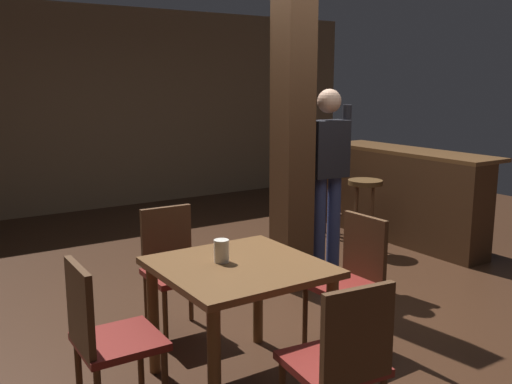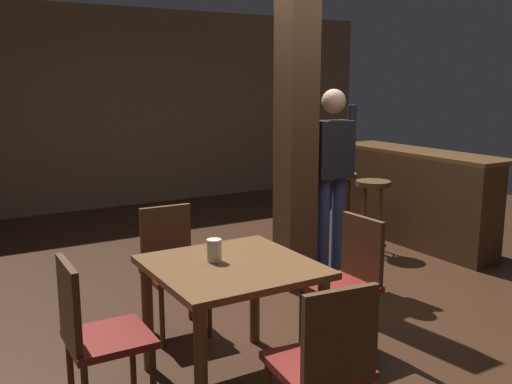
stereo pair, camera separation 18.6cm
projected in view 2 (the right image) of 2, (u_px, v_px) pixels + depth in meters
The scene contains 13 objects.
ground_plane at pixel (314, 306), 4.61m from camera, with size 10.80×10.80×0.00m, color #382114.
wall_back at pixel (129, 108), 8.14m from camera, with size 8.00×0.10×2.80m, color #756047.
pillar at pixel (296, 128), 4.81m from camera, with size 0.28×0.28×2.80m, color #4C301C.
dining_table at pixel (232, 285), 3.35m from camera, with size 0.91×0.91×0.74m.
chair_east at pixel (348, 276), 3.80m from camera, with size 0.43×0.43×0.89m.
chair_north at pixel (172, 263), 4.09m from camera, with size 0.43×0.43×0.89m.
chair_west at pixel (94, 331), 2.96m from camera, with size 0.43×0.43×0.89m.
chair_south at pixel (325, 361), 2.65m from camera, with size 0.46×0.46×0.89m.
napkin_cup at pixel (214, 250), 3.35m from camera, with size 0.09×0.09×0.13m, color silver.
standing_person at pixel (332, 171), 5.02m from camera, with size 0.47×0.23×1.72m.
bar_counter at pixel (411, 196), 6.32m from camera, with size 0.56×2.13×1.04m.
bar_stool_near at pixel (373, 199), 5.96m from camera, with size 0.36×0.36×0.77m.
bar_stool_mid at pixel (341, 189), 6.58m from camera, with size 0.35×0.35×0.75m.
Camera 2 is at (-2.62, -3.50, 1.79)m, focal length 40.00 mm.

